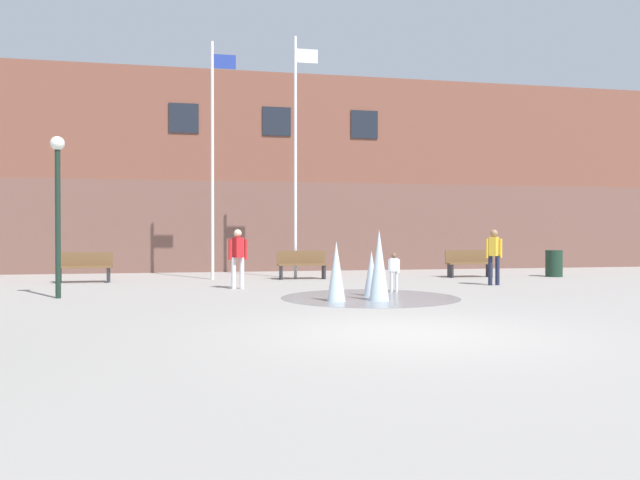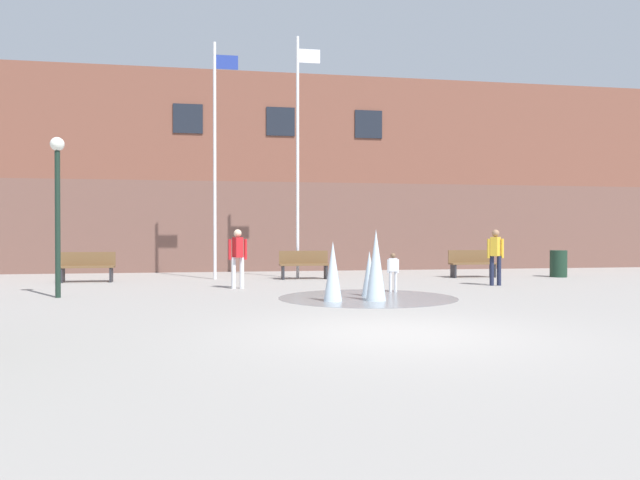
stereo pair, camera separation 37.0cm
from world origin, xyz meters
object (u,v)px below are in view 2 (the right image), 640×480
at_px(child_in_fountain, 393,269).
at_px(park_bench_left_of_flagpoles, 304,264).
at_px(park_bench_far_left, 87,266).
at_px(flagpole_right, 299,150).
at_px(trash_can, 558,264).
at_px(flagpole_left, 216,153).
at_px(adult_near_bench, 495,253).
at_px(lamp_post_left_lane, 57,192).
at_px(park_bench_center, 472,263).
at_px(adult_in_red, 238,254).

bearing_deg(child_in_fountain, park_bench_left_of_flagpoles, 119.03).
height_order(park_bench_far_left, child_in_fountain, child_in_fountain).
xyz_separation_m(flagpole_right, trash_can, (8.71, -1.07, -3.77)).
xyz_separation_m(child_in_fountain, flagpole_left, (-4.37, 5.10, 3.47)).
relative_size(adult_near_bench, lamp_post_left_lane, 0.43).
relative_size(flagpole_left, flagpole_right, 0.96).
distance_m(child_in_fountain, lamp_post_left_lane, 8.25).
relative_size(park_bench_center, trash_can, 1.78).
height_order(park_bench_far_left, flagpole_right, flagpole_right).
bearing_deg(park_bench_center, lamp_post_left_lane, -160.07).
distance_m(child_in_fountain, flagpole_left, 7.56).
bearing_deg(park_bench_left_of_flagpoles, child_in_fountain, -71.64).
xyz_separation_m(park_bench_far_left, park_bench_center, (12.33, -0.17, 0.00)).
distance_m(park_bench_far_left, flagpole_left, 5.27).
xyz_separation_m(flagpole_left, lamp_post_left_lane, (-3.67, -5.08, -1.61)).
relative_size(park_bench_far_left, adult_near_bench, 1.01).
height_order(park_bench_center, lamp_post_left_lane, lamp_post_left_lane).
distance_m(park_bench_center, child_in_fountain, 6.05).
xyz_separation_m(park_bench_far_left, park_bench_left_of_flagpoles, (6.66, 0.09, 0.00)).
relative_size(child_in_fountain, lamp_post_left_lane, 0.27).
height_order(adult_near_bench, adult_in_red, same).
bearing_deg(flagpole_left, park_bench_left_of_flagpoles, -8.36).
height_order(park_bench_center, child_in_fountain, child_in_fountain).
distance_m(adult_near_bench, flagpole_left, 9.21).
relative_size(park_bench_center, flagpole_right, 0.20).
relative_size(adult_near_bench, flagpole_left, 0.21).
bearing_deg(lamp_post_left_lane, flagpole_left, 54.14).
distance_m(park_bench_far_left, park_bench_center, 12.33).
bearing_deg(park_bench_center, adult_near_bench, -102.68).
bearing_deg(park_bench_far_left, adult_near_bench, -15.92).
bearing_deg(lamp_post_left_lane, park_bench_center, 19.93).
xyz_separation_m(park_bench_center, flagpole_right, (-5.80, 0.67, 3.74)).
height_order(child_in_fountain, flagpole_right, flagpole_right).
bearing_deg(flagpole_left, lamp_post_left_lane, -125.86).
bearing_deg(park_bench_far_left, lamp_post_left_lane, -87.78).
distance_m(flagpole_left, lamp_post_left_lane, 6.47).
distance_m(flagpole_right, lamp_post_left_lane, 8.33).
relative_size(child_in_fountain, flagpole_left, 0.13).
bearing_deg(park_bench_left_of_flagpoles, lamp_post_left_lane, -144.25).
distance_m(park_bench_left_of_flagpoles, park_bench_center, 5.68).
bearing_deg(trash_can, park_bench_left_of_flagpoles, 175.63).
bearing_deg(park_bench_left_of_flagpoles, park_bench_center, -2.62).
distance_m(lamp_post_left_lane, trash_can, 15.72).
bearing_deg(child_in_fountain, flagpole_right, 118.88).
distance_m(park_bench_far_left, child_in_fountain, 9.41).
bearing_deg(park_bench_center, adult_in_red, -160.45).
xyz_separation_m(flagpole_left, flagpole_right, (2.69, 0.00, 0.17)).
xyz_separation_m(park_bench_left_of_flagpoles, lamp_post_left_lane, (-6.48, -4.67, 1.96)).
distance_m(park_bench_far_left, trash_can, 15.26).
bearing_deg(lamp_post_left_lane, adult_near_bench, 6.26).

